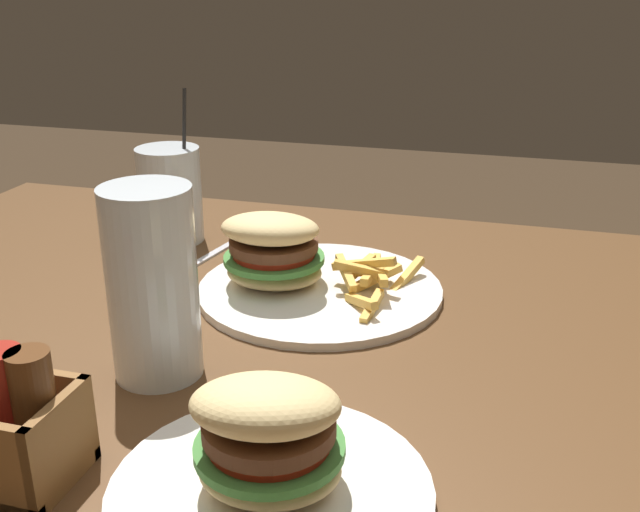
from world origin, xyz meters
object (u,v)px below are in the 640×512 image
object	(u,v)px
spoon	(172,273)
condiment_caddy	(12,426)
meal_plate_near	(297,268)
juice_glass	(171,199)
beer_glass	(153,287)
meal_plate_far	(269,458)

from	to	relation	value
spoon	condiment_caddy	xyz separation A→B (m)	(-0.06, 0.38, 0.04)
meal_plate_near	spoon	distance (m)	0.16
spoon	juice_glass	bearing A→B (deg)	-143.83
spoon	beer_glass	bearing A→B (deg)	33.85
beer_glass	meal_plate_far	size ratio (longest dim) A/B	0.77
beer_glass	condiment_caddy	bearing A→B (deg)	79.69
meal_plate_far	condiment_caddy	world-z (taller)	meal_plate_far
juice_glass	spoon	bearing A→B (deg)	115.62
meal_plate_near	condiment_caddy	distance (m)	0.39
juice_glass	condiment_caddy	xyz separation A→B (m)	(-0.12, 0.51, -0.02)
condiment_caddy	beer_glass	bearing A→B (deg)	-100.31
meal_plate_far	condiment_caddy	xyz separation A→B (m)	(0.19, 0.03, 0.01)
condiment_caddy	spoon	bearing A→B (deg)	-81.03
meal_plate_near	beer_glass	distance (m)	0.23
meal_plate_near	juice_glass	xyz separation A→B (m)	(0.22, -0.13, 0.03)
meal_plate_near	juice_glass	world-z (taller)	juice_glass
beer_glass	condiment_caddy	size ratio (longest dim) A/B	1.70
meal_plate_near	meal_plate_far	world-z (taller)	meal_plate_far
meal_plate_near	juice_glass	bearing A→B (deg)	-29.80
beer_glass	juice_glass	distance (m)	0.37
meal_plate_near	beer_glass	xyz separation A→B (m)	(0.07, 0.21, 0.06)
juice_glass	condiment_caddy	world-z (taller)	juice_glass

